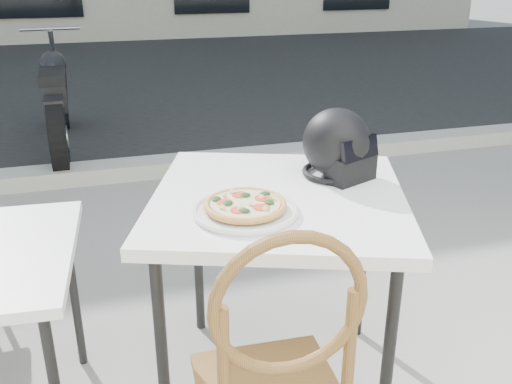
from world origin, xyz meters
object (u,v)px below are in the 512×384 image
object	(u,v)px
plate	(245,211)
helmet	(338,147)
cafe_chair_main	(277,372)
motorcycle	(57,100)
pizza	(245,204)
cafe_table_main	(278,213)

from	to	relation	value
plate	helmet	world-z (taller)	helmet
cafe_chair_main	plate	bearing A→B (deg)	-92.55
cafe_chair_main	motorcycle	xyz separation A→B (m)	(-0.70, 4.02, -0.14)
plate	motorcycle	world-z (taller)	motorcycle
plate	pizza	distance (m)	0.02
cafe_table_main	cafe_chair_main	distance (m)	0.65
cafe_table_main	helmet	distance (m)	0.34
pizza	helmet	world-z (taller)	helmet
cafe_table_main	plate	size ratio (longest dim) A/B	2.56
plate	motorcycle	distance (m)	3.65
plate	cafe_chair_main	size ratio (longest dim) A/B	0.42
plate	cafe_chair_main	world-z (taller)	cafe_chair_main
cafe_chair_main	motorcycle	distance (m)	4.08
plate	pizza	size ratio (longest dim) A/B	1.49
cafe_table_main	cafe_chair_main	size ratio (longest dim) A/B	1.07
cafe_table_main	helmet	size ratio (longest dim) A/B	3.32
helmet	cafe_chair_main	size ratio (longest dim) A/B	0.32
pizza	motorcycle	xyz separation A→B (m)	(-0.74, 3.56, -0.42)
cafe_table_main	pizza	size ratio (longest dim) A/B	3.82
plate	motorcycle	xyz separation A→B (m)	(-0.74, 3.56, -0.40)
helmet	pizza	bearing A→B (deg)	-173.36
plate	motorcycle	bearing A→B (deg)	101.72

